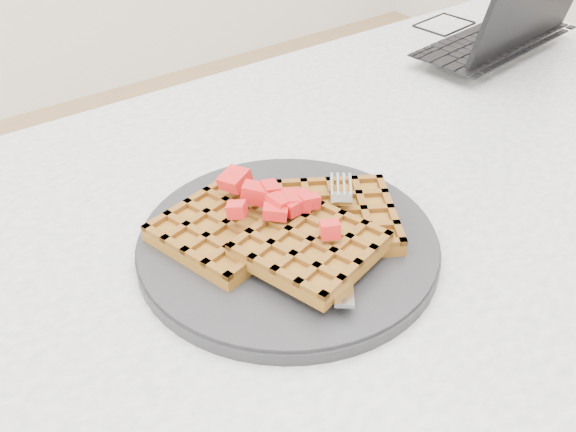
{
  "coord_description": "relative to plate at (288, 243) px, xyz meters",
  "views": [
    {
      "loc": [
        -0.43,
        -0.36,
        1.14
      ],
      "look_at": [
        -0.15,
        0.02,
        0.79
      ],
      "focal_mm": 40.0,
      "sensor_mm": 36.0,
      "label": 1
    }
  ],
  "objects": [
    {
      "name": "fork",
      "position": [
        0.03,
        -0.04,
        0.02
      ],
      "size": [
        0.13,
        0.16,
        0.02
      ],
      "primitive_type": null,
      "rotation": [
        0.0,
        0.0,
        -0.67
      ],
      "color": "silver",
      "rests_on": "plate"
    },
    {
      "name": "laptop",
      "position": [
        0.54,
        0.22,
        0.03
      ],
      "size": [
        0.31,
        0.24,
        0.2
      ],
      "rotation": [
        0.0,
        0.0,
        3.27
      ],
      "color": "black",
      "rests_on": "table"
    },
    {
      "name": "waffles",
      "position": [
        0.0,
        -0.0,
        0.02
      ],
      "size": [
        0.24,
        0.21,
        0.03
      ],
      "color": "#915D1E",
      "rests_on": "plate"
    },
    {
      "name": "strawberry_pile",
      "position": [
        0.0,
        0.0,
        0.05
      ],
      "size": [
        0.15,
        0.15,
        0.02
      ],
      "primitive_type": null,
      "color": "#AB0A0F",
      "rests_on": "waffles"
    },
    {
      "name": "plate",
      "position": [
        0.0,
        0.0,
        0.0
      ],
      "size": [
        0.28,
        0.28,
        0.02
      ],
      "primitive_type": "cylinder",
      "color": "black",
      "rests_on": "table"
    },
    {
      "name": "table",
      "position": [
        0.15,
        -0.02,
        -0.12
      ],
      "size": [
        1.2,
        0.8,
        0.75
      ],
      "color": "silver",
      "rests_on": "ground"
    }
  ]
}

